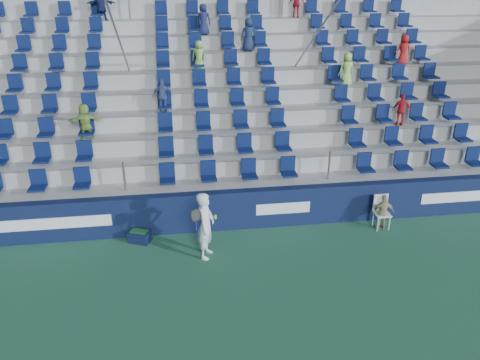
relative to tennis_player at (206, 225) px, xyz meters
name	(u,v)px	position (x,y,z in m)	size (l,w,h in m)	color
ground	(248,295)	(0.85, -1.78, -0.93)	(70.00, 70.00, 0.00)	#296144
sponsor_wall	(232,210)	(0.85, 1.37, -0.33)	(24.00, 0.32, 1.20)	#101A3C
grandstand	(215,111)	(0.85, 6.47, 1.20)	(24.00, 8.17, 6.63)	#A7A7A1
tennis_player	(206,225)	(0.00, 0.00, 0.00)	(0.72, 0.78, 1.85)	white
line_judge_chair	(381,209)	(5.22, 0.88, -0.36)	(0.44, 0.45, 1.00)	white
line_judge	(383,212)	(5.22, 0.72, -0.38)	(0.64, 0.27, 1.09)	tan
ball_bin	(140,236)	(-1.80, 0.97, -0.75)	(0.69, 0.58, 0.33)	#0F1839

